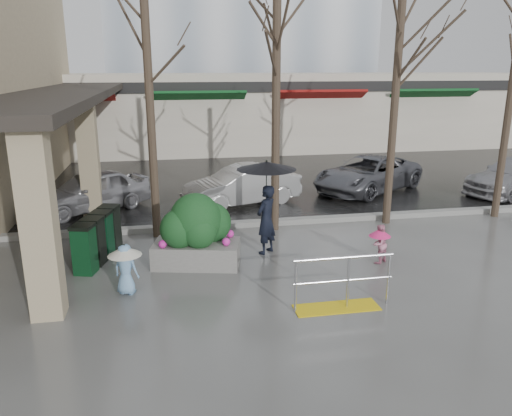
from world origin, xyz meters
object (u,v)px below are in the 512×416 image
object	(u,v)px
tree_midwest	(277,30)
car_b	(242,185)
car_c	(368,174)
handrail	(340,289)
child_blue	(125,263)
child_pink	(379,241)
tree_west	(146,34)
car_a	(90,191)
planter	(196,231)
news_boxes	(98,238)
woman	(266,195)
tree_mideast	(399,46)

from	to	relation	value
tree_midwest	car_b	size ratio (longest dim) A/B	1.83
car_c	handrail	bearing A→B (deg)	-58.75
tree_midwest	child_blue	xyz separation A→B (m)	(-3.78, -3.43, -4.60)
child_pink	tree_west	bearing A→B (deg)	-62.18
tree_midwest	car_a	world-z (taller)	tree_midwest
child_blue	car_b	world-z (taller)	car_b
planter	car_c	xyz separation A→B (m)	(6.57, 5.88, -0.17)
child_blue	news_boxes	size ratio (longest dim) A/B	0.51
car_a	car_b	size ratio (longest dim) A/B	0.97
handrail	planter	size ratio (longest dim) A/B	0.91
tree_west	child_pink	bearing A→B (deg)	-29.52
tree_midwest	car_b	bearing A→B (deg)	99.77
child_blue	car_a	world-z (taller)	car_a
child_pink	car_b	distance (m)	6.03
car_b	car_c	distance (m)	4.84
car_a	car_b	xyz separation A→B (m)	(4.74, -0.13, 0.00)
woman	car_b	bearing A→B (deg)	-135.06
planter	car_b	xyz separation A→B (m)	(1.83, 4.93, -0.17)
child_blue	news_boxes	world-z (taller)	news_boxes
child_blue	car_c	distance (m)	10.76
tree_mideast	car_a	world-z (taller)	tree_mideast
handrail	planter	world-z (taller)	planter
car_c	tree_mideast	bearing A→B (deg)	-47.65
tree_midwest	car_b	world-z (taller)	tree_midwest
tree_midwest	tree_mideast	size ratio (longest dim) A/B	1.08
news_boxes	car_c	world-z (taller)	car_c
tree_west	woman	world-z (taller)	tree_west
planter	child_pink	bearing A→B (deg)	-9.06
tree_midwest	woman	distance (m)	4.21
woman	child_pink	distance (m)	2.80
child_pink	car_b	bearing A→B (deg)	-100.50
tree_west	woman	size ratio (longest dim) A/B	2.98
tree_mideast	child_pink	distance (m)	5.39
handrail	car_c	bearing A→B (deg)	64.21
woman	car_a	distance (m)	6.57
child_pink	child_blue	world-z (taller)	child_blue
tree_west	car_b	xyz separation A→B (m)	(2.73, 2.75, -4.45)
planter	car_b	world-z (taller)	planter
tree_mideast	planter	size ratio (longest dim) A/B	3.13
tree_mideast	planter	bearing A→B (deg)	-158.75
car_a	car_c	xyz separation A→B (m)	(9.49, 0.83, 0.00)
tree_west	planter	world-z (taller)	tree_west
child_pink	car_c	world-z (taller)	car_c
child_blue	handrail	bearing A→B (deg)	-173.50
child_blue	car_c	world-z (taller)	car_c
planter	tree_mideast	bearing A→B (deg)	21.25
woman	tree_mideast	bearing A→B (deg)	160.60
tree_midwest	news_boxes	world-z (taller)	tree_midwest
tree_mideast	car_b	size ratio (longest dim) A/B	1.70
handrail	tree_midwest	size ratio (longest dim) A/B	0.27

